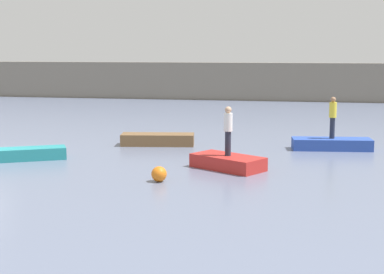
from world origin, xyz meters
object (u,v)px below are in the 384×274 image
(person_yellow_shirt, at_px, (333,115))
(mooring_buoy, at_px, (159,174))
(rowboat_red, at_px, (228,162))
(rowboat_teal, at_px, (31,154))
(rowboat_brown, at_px, (158,140))
(rowboat_blue, at_px, (332,144))
(person_white_shirt, at_px, (228,128))

(person_yellow_shirt, bearing_deg, mooring_buoy, -127.95)
(rowboat_red, bearing_deg, mooring_buoy, -96.55)
(rowboat_teal, xyz_separation_m, rowboat_brown, (4.08, 4.40, 0.03))
(rowboat_teal, distance_m, rowboat_blue, 12.79)
(rowboat_brown, xyz_separation_m, rowboat_red, (3.88, -4.71, -0.02))
(rowboat_teal, distance_m, mooring_buoy, 6.64)
(person_yellow_shirt, distance_m, mooring_buoy, 9.66)
(rowboat_red, xyz_separation_m, person_yellow_shirt, (3.92, 5.02, 1.27))
(rowboat_blue, bearing_deg, mooring_buoy, -134.99)
(rowboat_teal, xyz_separation_m, rowboat_red, (7.97, -0.30, 0.01))
(rowboat_brown, xyz_separation_m, person_yellow_shirt, (7.80, 0.31, 1.26))
(rowboat_blue, height_order, person_yellow_shirt, person_yellow_shirt)
(rowboat_teal, height_order, rowboat_brown, rowboat_brown)
(rowboat_blue, distance_m, person_white_shirt, 6.49)
(rowboat_blue, bearing_deg, rowboat_teal, -165.42)
(rowboat_brown, bearing_deg, person_white_shirt, -59.63)
(person_white_shirt, bearing_deg, mooring_buoy, -127.81)
(rowboat_red, xyz_separation_m, mooring_buoy, (-1.97, -2.54, 0.01))
(mooring_buoy, bearing_deg, rowboat_red, 52.19)
(person_white_shirt, bearing_deg, rowboat_blue, 51.98)
(rowboat_blue, relative_size, mooring_buoy, 6.58)
(rowboat_teal, height_order, person_white_shirt, person_white_shirt)
(rowboat_brown, relative_size, person_white_shirt, 1.83)
(person_yellow_shirt, height_order, mooring_buoy, person_yellow_shirt)
(rowboat_red, bearing_deg, person_yellow_shirt, 83.25)
(rowboat_red, height_order, person_white_shirt, person_white_shirt)
(rowboat_red, distance_m, mooring_buoy, 3.21)
(rowboat_teal, relative_size, rowboat_brown, 0.81)
(rowboat_brown, distance_m, rowboat_red, 6.10)
(mooring_buoy, bearing_deg, rowboat_blue, 52.05)
(rowboat_teal, distance_m, rowboat_brown, 6.01)
(rowboat_brown, bearing_deg, mooring_buoy, -84.33)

